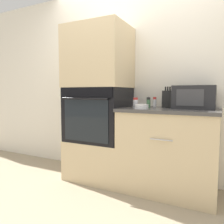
% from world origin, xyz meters
% --- Properties ---
extents(ground_plane, '(12.00, 12.00, 0.00)m').
position_xyz_m(ground_plane, '(0.00, 0.00, 0.00)').
color(ground_plane, gray).
extents(wall_back, '(8.00, 0.05, 2.50)m').
position_xyz_m(wall_back, '(0.00, 0.63, 1.25)').
color(wall_back, silver).
rests_on(wall_back, ground_plane).
extents(oven_cabinet_base, '(0.74, 0.60, 0.49)m').
position_xyz_m(oven_cabinet_base, '(-0.37, 0.30, 0.25)').
color(oven_cabinet_base, beige).
rests_on(oven_cabinet_base, ground_plane).
extents(wall_oven, '(0.72, 0.64, 0.67)m').
position_xyz_m(wall_oven, '(-0.37, 0.30, 0.82)').
color(wall_oven, black).
rests_on(wall_oven, oven_cabinet_base).
extents(oven_cabinet_upper, '(0.74, 0.60, 0.74)m').
position_xyz_m(oven_cabinet_upper, '(-0.37, 0.30, 1.53)').
color(oven_cabinet_upper, beige).
rests_on(oven_cabinet_upper, wall_oven).
extents(counter_unit, '(1.04, 0.63, 0.92)m').
position_xyz_m(counter_unit, '(0.51, 0.30, 0.46)').
color(counter_unit, beige).
rests_on(counter_unit, ground_plane).
extents(microwave, '(0.42, 0.33, 0.25)m').
position_xyz_m(microwave, '(0.76, 0.38, 1.05)').
color(microwave, '#232326').
rests_on(microwave, counter_unit).
extents(knife_block, '(0.10, 0.12, 0.24)m').
position_xyz_m(knife_block, '(0.46, 0.43, 1.02)').
color(knife_block, black).
rests_on(knife_block, counter_unit).
extents(bowl, '(0.15, 0.15, 0.05)m').
position_xyz_m(bowl, '(0.25, 0.15, 0.95)').
color(bowl, white).
rests_on(bowl, counter_unit).
extents(condiment_jar_near, '(0.04, 0.04, 0.12)m').
position_xyz_m(condiment_jar_near, '(0.29, 0.28, 0.98)').
color(condiment_jar_near, '#427047').
rests_on(condiment_jar_near, counter_unit).
extents(condiment_jar_mid, '(0.04, 0.04, 0.12)m').
position_xyz_m(condiment_jar_mid, '(0.31, 0.45, 0.98)').
color(condiment_jar_mid, silver).
rests_on(condiment_jar_mid, counter_unit).
extents(condiment_jar_far, '(0.06, 0.06, 0.12)m').
position_xyz_m(condiment_jar_far, '(0.15, 0.24, 0.98)').
color(condiment_jar_far, silver).
rests_on(condiment_jar_far, counter_unit).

